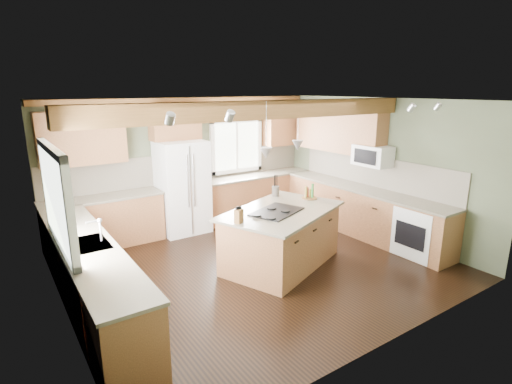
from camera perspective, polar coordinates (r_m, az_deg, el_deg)
floor at (r=6.56m, az=0.09°, el=-10.37°), size 5.60×5.60×0.00m
ceiling at (r=5.94m, az=0.09°, el=12.98°), size 5.60×5.60×0.00m
wall_back at (r=8.26m, az=-9.76°, el=4.19°), size 5.60×0.00×5.60m
wall_left at (r=5.15m, az=-26.63°, el=-3.61°), size 0.00×5.00×5.00m
wall_right at (r=8.00m, az=16.91°, el=3.42°), size 0.00×5.00×5.00m
ceiling_beam at (r=5.80m, az=1.13°, el=11.64°), size 5.55×0.26×0.26m
soffit_trim at (r=8.04m, az=-9.85°, el=12.80°), size 5.55×0.20×0.10m
backsplash_back at (r=8.26m, az=-9.69°, el=3.56°), size 5.58×0.03×0.58m
backsplash_right at (r=8.04m, az=16.52°, el=2.85°), size 0.03×3.70×0.58m
base_cab_back_left at (r=7.64m, az=-20.81°, el=-4.11°), size 2.02×0.60×0.88m
counter_back_left at (r=7.51m, az=-21.13°, el=-0.79°), size 2.06×0.64×0.04m
base_cab_back_right at (r=8.91m, az=0.02°, el=-0.50°), size 2.62×0.60×0.88m
counter_back_right at (r=8.80m, az=0.02°, el=2.39°), size 2.66×0.64×0.04m
base_cab_left at (r=5.55m, az=-22.56°, el=-11.46°), size 0.60×3.70×0.88m
counter_left at (r=5.37m, az=-23.04°, el=-7.04°), size 0.64×3.74×0.04m
base_cab_right at (r=8.02m, az=14.82°, el=-2.76°), size 0.60×3.70×0.88m
counter_right at (r=7.89m, az=15.04°, el=0.43°), size 0.64×3.74×0.04m
upper_cab_back_left at (r=7.40m, az=-23.62°, el=7.06°), size 1.40×0.35×0.90m
upper_cab_over_fridge at (r=7.87m, az=-11.50°, el=9.84°), size 0.96×0.35×0.70m
upper_cab_right at (r=8.37m, az=11.67°, el=8.73°), size 0.35×2.20×0.90m
upper_cab_back_corner at (r=9.21m, az=3.80°, el=9.53°), size 0.90×0.35×0.90m
window_left at (r=5.14m, az=-26.81°, el=-0.77°), size 0.04×1.60×1.05m
window_back at (r=8.73m, az=-2.87°, el=6.61°), size 1.10×0.04×1.00m
sink at (r=5.37m, az=-23.05°, el=-6.99°), size 0.50×0.65×0.03m
faucet at (r=5.35m, az=-21.32°, el=-5.22°), size 0.02×0.02×0.28m
dishwasher at (r=4.43m, az=-18.65°, el=-18.20°), size 0.60×0.60×0.84m
oven at (r=7.28m, az=22.48°, el=-5.29°), size 0.60×0.72×0.84m
microwave at (r=7.76m, az=16.30°, el=5.01°), size 0.40×0.70×0.38m
pendant_left at (r=5.67m, az=1.45°, el=5.58°), size 0.18×0.18×0.16m
pendant_right at (r=6.48m, az=5.97°, el=6.65°), size 0.18×0.18×0.16m
refrigerator at (r=7.89m, az=-10.46°, el=0.68°), size 0.90×0.74×1.80m
island at (r=6.44m, az=3.63°, el=-6.61°), size 2.17×1.76×0.88m
island_top at (r=6.29m, az=3.70°, el=-2.71°), size 2.33×1.92×0.04m
cooktop at (r=6.15m, az=2.97°, el=-2.80°), size 0.96×0.81×0.02m
knife_block at (r=5.65m, az=-2.47°, el=-3.46°), size 0.15×0.13×0.20m
utensil_crock at (r=7.06m, az=2.82°, el=0.14°), size 0.18×0.18×0.17m
bottle_tray at (r=6.93m, az=7.67°, el=0.06°), size 0.37×0.37×0.24m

